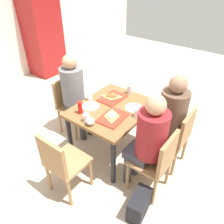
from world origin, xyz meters
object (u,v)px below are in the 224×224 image
Objects in this scene: chair_near_right at (177,135)px; foil_bundle at (90,121)px; condiment_bottle at (80,108)px; soda_can at (130,89)px; main_table at (112,114)px; person_far_side at (75,90)px; chair_left_end at (61,162)px; tray_red_far at (113,98)px; plastic_cup_b at (137,113)px; tray_red_near at (113,118)px; plastic_cup_a at (90,96)px; drink_fridge at (42,32)px; person_in_brown_jacket at (169,115)px; chair_far_side at (70,102)px; person_in_red at (148,138)px; paper_plate_near_edge at (134,108)px; pizza_slice_a at (112,115)px; handbag at (139,205)px; pizza_slice_b at (112,96)px; paper_plate_center at (90,106)px; plastic_cup_c at (86,117)px; chair_near_left at (157,160)px.

chair_near_right reaches higher than foil_bundle.
soda_can is at bearing -15.30° from condiment_bottle.
person_far_side reaches higher than main_table.
chair_left_end is at bearing 180.00° from main_table.
chair_left_end reaches higher than foil_bundle.
chair_near_right is (0.25, -0.80, -0.12)m from main_table.
condiment_bottle reaches higher than tray_red_far.
plastic_cup_b is at bearing -36.11° from foil_bundle.
foil_bundle is (-0.25, 0.12, 0.04)m from tray_red_near.
drink_fridge reaches higher than plastic_cup_a.
chair_near_right is at bearing -90.00° from person_in_brown_jacket.
chair_far_side is (-0.25, 1.60, 0.00)m from chair_near_right.
tray_red_far is 3.60× the size of foil_bundle.
person_in_red is 0.59m from paper_plate_near_edge.
pizza_slice_a is at bearing -100.19° from chair_far_side.
main_table is 4.60× the size of paper_plate_near_edge.
person_in_red is 3.94× the size of handbag.
pizza_slice_a is at bearing -142.69° from pizza_slice_b.
paper_plate_center is 0.55m from paper_plate_near_edge.
paper_plate_center is at bearing 0.00° from condiment_bottle.
chair_far_side is 2.42m from drink_fridge.
paper_plate_near_edge is (0.15, -0.23, 0.11)m from main_table.
person_far_side is 3.94× the size of handbag.
pizza_slice_a is (0.01, 0.02, 0.02)m from tray_red_near.
person_in_red is at bearing -99.85° from chair_far_side.
soda_can is (0.28, 0.25, 0.06)m from paper_plate_near_edge.
pizza_slice_b is (0.20, -0.51, 0.00)m from person_far_side.
foil_bundle is at bearing 131.28° from chair_near_right.
plastic_cup_c is (-0.56, 0.29, 0.05)m from paper_plate_near_edge.
tray_red_far is 1.36m from handbag.
chair_near_right is at bearing -81.00° from chair_far_side.
drink_fridge reaches higher than tray_red_far.
tray_red_far is at bearing -71.66° from person_far_side.
chair_near_left is 1.11m from soda_can.
person_in_brown_jacket is (-0.00, 0.14, 0.25)m from chair_near_right.
person_far_side is at bearing 80.15° from chair_near_left.
condiment_bottle is at bearing 121.36° from plastic_cup_b.
pizza_slice_b is 0.61m from plastic_cup_c.
main_table is 0.44m from plastic_cup_c.
main_table is at bearing -144.88° from tray_red_far.
main_table is 0.85m from chair_near_right.
plastic_cup_a reaches higher than paper_plate_near_edge.
plastic_cup_c reaches higher than tray_red_near.
pizza_slice_a is at bearing 62.45° from tray_red_near.
handbag is at bearing -112.25° from person_far_side.
chair_left_end reaches higher than tray_red_near.
person_far_side reaches higher than chair_near_left.
soda_can is at bearing -19.63° from paper_plate_center.
person_in_brown_jacket is 7.88× the size of condiment_bottle.
chair_near_right is 1.62m from chair_far_side.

